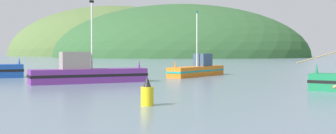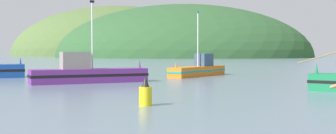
{
  "view_description": "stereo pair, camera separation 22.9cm",
  "coord_description": "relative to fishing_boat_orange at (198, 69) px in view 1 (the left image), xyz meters",
  "views": [
    {
      "loc": [
        3.98,
        -2.21,
        2.53
      ],
      "look_at": [
        1.25,
        29.04,
        1.4
      ],
      "focal_mm": 46.47,
      "sensor_mm": 36.0,
      "label": 1
    },
    {
      "loc": [
        4.21,
        -2.19,
        2.53
      ],
      "look_at": [
        1.25,
        29.04,
        1.4
      ],
      "focal_mm": 46.47,
      "sensor_mm": 36.0,
      "label": 2
    }
  ],
  "objects": [
    {
      "name": "hill_mid_left",
      "position": [
        -10.62,
        147.07,
        -0.69
      ],
      "size": [
        112.13,
        89.7,
        46.03
      ],
      "primitive_type": "ellipsoid",
      "color": "#2D562D",
      "rests_on": "ground"
    },
    {
      "name": "hill_mid_right",
      "position": [
        -52.06,
        202.52,
        -0.69
      ],
      "size": [
        120.67,
        96.53,
        57.06
      ],
      "primitive_type": "ellipsoid",
      "color": "#516B38",
      "rests_on": "ground"
    },
    {
      "name": "channel_buoy",
      "position": [
        -1.91,
        -24.85,
        -0.13
      ],
      "size": [
        0.6,
        0.6,
        1.38
      ],
      "color": "yellow",
      "rests_on": "ground"
    },
    {
      "name": "fishing_boat_orange",
      "position": [
        0.0,
        0.0,
        0.0
      ],
      "size": [
        5.76,
        8.98,
        6.65
      ],
      "rotation": [
        0.0,
        0.0,
        4.23
      ],
      "color": "orange",
      "rests_on": "ground"
    },
    {
      "name": "fishing_boat_purple",
      "position": [
        -8.65,
        -10.79,
        0.07
      ],
      "size": [
        9.1,
        6.48,
        6.63
      ],
      "rotation": [
        0.0,
        0.0,
        0.54
      ],
      "color": "#6B2D84",
      "rests_on": "ground"
    }
  ]
}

